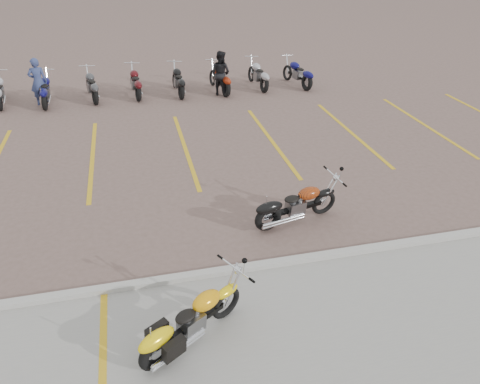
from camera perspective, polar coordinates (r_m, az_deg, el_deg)
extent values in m
plane|color=#755A53|center=(10.74, -3.83, -3.23)|extent=(100.00, 100.00, 0.00)
cube|color=#9E9B93|center=(7.44, 2.80, -21.84)|extent=(60.00, 5.00, 0.01)
cube|color=#ADAAA3|center=(9.11, -1.58, -9.58)|extent=(60.00, 0.18, 0.12)
torus|color=black|center=(8.09, -1.88, -13.40)|extent=(0.56, 0.41, 0.60)
torus|color=black|center=(7.48, -10.23, -18.61)|extent=(0.62, 0.48, 0.64)
cube|color=black|center=(7.72, -5.85, -15.65)|extent=(1.08, 0.74, 0.09)
cube|color=slate|center=(7.66, -6.15, -15.53)|extent=(0.48, 0.44, 0.32)
ellipsoid|color=#F1A00C|center=(7.61, -4.47, -12.92)|extent=(0.61, 0.54, 0.28)
ellipsoid|color=black|center=(7.44, -6.98, -14.67)|extent=(0.43, 0.40, 0.11)
torus|color=black|center=(10.89, 10.04, -1.30)|extent=(0.62, 0.23, 0.61)
torus|color=black|center=(10.19, 3.35, -3.18)|extent=(0.67, 0.30, 0.65)
cube|color=black|center=(10.49, 6.83, -1.96)|extent=(1.21, 0.38, 0.09)
cube|color=slate|center=(10.44, 6.63, -1.75)|extent=(0.45, 0.36, 0.32)
ellipsoid|color=black|center=(10.45, 8.15, -0.04)|extent=(0.60, 0.41, 0.28)
ellipsoid|color=black|center=(10.26, 6.13, -0.75)|extent=(0.41, 0.32, 0.11)
imported|color=navy|center=(19.07, -23.39, 12.25)|extent=(0.66, 0.46, 1.74)
imported|color=black|center=(18.75, -2.38, 14.28)|extent=(1.05, 1.04, 1.71)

